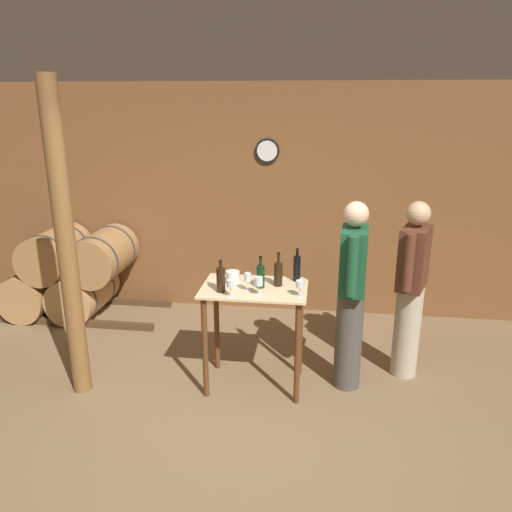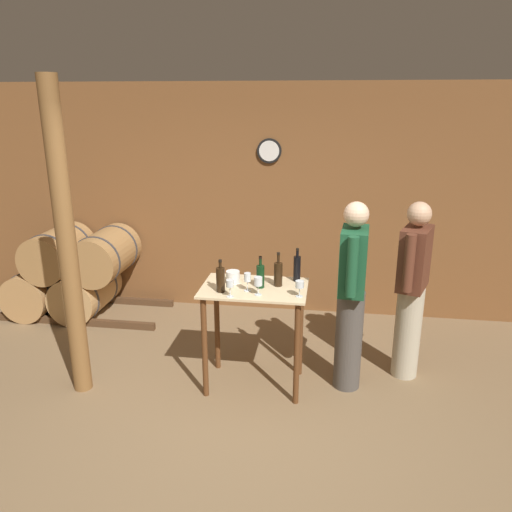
{
  "view_description": "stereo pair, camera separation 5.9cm",
  "coord_description": "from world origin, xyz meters",
  "px_view_note": "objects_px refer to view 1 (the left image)",
  "views": [
    {
      "loc": [
        0.54,
        -3.17,
        2.51
      ],
      "look_at": [
        -0.01,
        0.92,
        1.21
      ],
      "focal_mm": 35.0,
      "sensor_mm": 36.0,
      "label": 1
    },
    {
      "loc": [
        0.59,
        -3.16,
        2.51
      ],
      "look_at": [
        -0.01,
        0.92,
        1.21
      ],
      "focal_mm": 35.0,
      "sensor_mm": 36.0,
      "label": 2
    }
  ],
  "objects_px": {
    "wine_glass_near_left": "(230,284)",
    "wine_glass_near_right": "(259,282)",
    "wine_bottle_left": "(261,276)",
    "ice_bucket": "(233,277)",
    "person_visitor_with_scarf": "(351,293)",
    "wooden_post": "(66,246)",
    "wine_bottle_far_left": "(221,279)",
    "wine_glass_far_side": "(300,285)",
    "wine_glass_near_center": "(248,278)",
    "wine_bottle_right": "(297,268)",
    "person_host": "(411,287)",
    "wine_bottle_center": "(278,273)"
  },
  "relations": [
    {
      "from": "wine_bottle_left",
      "to": "ice_bucket",
      "type": "bearing_deg",
      "value": 163.27
    },
    {
      "from": "wine_bottle_right",
      "to": "person_visitor_with_scarf",
      "type": "bearing_deg",
      "value": -12.34
    },
    {
      "from": "wine_bottle_center",
      "to": "wine_glass_near_center",
      "type": "height_order",
      "value": "wine_bottle_center"
    },
    {
      "from": "wooden_post",
      "to": "wine_bottle_right",
      "type": "distance_m",
      "value": 1.97
    },
    {
      "from": "wooden_post",
      "to": "wine_glass_near_left",
      "type": "xyz_separation_m",
      "value": [
        1.37,
        0.04,
        -0.28
      ]
    },
    {
      "from": "wine_bottle_left",
      "to": "wine_bottle_right",
      "type": "bearing_deg",
      "value": 34.43
    },
    {
      "from": "wine_glass_near_right",
      "to": "person_visitor_with_scarf",
      "type": "bearing_deg",
      "value": 19.44
    },
    {
      "from": "wine_glass_near_right",
      "to": "wine_bottle_left",
      "type": "bearing_deg",
      "value": 91.76
    },
    {
      "from": "wine_bottle_left",
      "to": "wine_glass_near_right",
      "type": "distance_m",
      "value": 0.17
    },
    {
      "from": "wine_glass_near_right",
      "to": "ice_bucket",
      "type": "relative_size",
      "value": 1.3
    },
    {
      "from": "wine_bottle_far_left",
      "to": "wine_bottle_right",
      "type": "distance_m",
      "value": 0.71
    },
    {
      "from": "wine_bottle_left",
      "to": "ice_bucket",
      "type": "distance_m",
      "value": 0.27
    },
    {
      "from": "wooden_post",
      "to": "ice_bucket",
      "type": "distance_m",
      "value": 1.42
    },
    {
      "from": "ice_bucket",
      "to": "wine_bottle_far_left",
      "type": "bearing_deg",
      "value": -105.06
    },
    {
      "from": "wine_bottle_far_left",
      "to": "wine_bottle_left",
      "type": "distance_m",
      "value": 0.35
    },
    {
      "from": "wine_bottle_far_left",
      "to": "wine_glass_far_side",
      "type": "height_order",
      "value": "wine_bottle_far_left"
    },
    {
      "from": "ice_bucket",
      "to": "person_visitor_with_scarf",
      "type": "bearing_deg",
      "value": 1.26
    },
    {
      "from": "wine_bottle_center",
      "to": "wine_glass_far_side",
      "type": "bearing_deg",
      "value": -48.1
    },
    {
      "from": "person_visitor_with_scarf",
      "to": "ice_bucket",
      "type": "bearing_deg",
      "value": -178.74
    },
    {
      "from": "wine_bottle_left",
      "to": "person_host",
      "type": "xyz_separation_m",
      "value": [
        1.33,
        0.38,
        -0.18
      ]
    },
    {
      "from": "wine_bottle_left",
      "to": "person_host",
      "type": "distance_m",
      "value": 1.39
    },
    {
      "from": "wine_bottle_far_left",
      "to": "wine_glass_far_side",
      "type": "xyz_separation_m",
      "value": [
        0.66,
        -0.01,
        -0.01
      ]
    },
    {
      "from": "wine_glass_near_left",
      "to": "wine_glass_far_side",
      "type": "xyz_separation_m",
      "value": [
        0.56,
        0.09,
        -0.01
      ]
    },
    {
      "from": "wine_bottle_far_left",
      "to": "wine_glass_far_side",
      "type": "bearing_deg",
      "value": -1.19
    },
    {
      "from": "person_host",
      "to": "wine_glass_near_left",
      "type": "bearing_deg",
      "value": -157.84
    },
    {
      "from": "wine_glass_near_left",
      "to": "person_visitor_with_scarf",
      "type": "height_order",
      "value": "person_visitor_with_scarf"
    },
    {
      "from": "wine_bottle_center",
      "to": "wine_glass_far_side",
      "type": "distance_m",
      "value": 0.3
    },
    {
      "from": "person_visitor_with_scarf",
      "to": "wine_glass_near_left",
      "type": "bearing_deg",
      "value": -160.73
    },
    {
      "from": "wine_bottle_center",
      "to": "wine_glass_near_right",
      "type": "relative_size",
      "value": 1.93
    },
    {
      "from": "wine_bottle_right",
      "to": "person_visitor_with_scarf",
      "type": "distance_m",
      "value": 0.52
    },
    {
      "from": "ice_bucket",
      "to": "wooden_post",
      "type": "bearing_deg",
      "value": -164.55
    },
    {
      "from": "wine_bottle_left",
      "to": "ice_bucket",
      "type": "xyz_separation_m",
      "value": [
        -0.26,
        0.08,
        -0.05
      ]
    },
    {
      "from": "person_host",
      "to": "wine_glass_near_center",
      "type": "bearing_deg",
      "value": -161.52
    },
    {
      "from": "wine_bottle_center",
      "to": "wine_glass_far_side",
      "type": "relative_size",
      "value": 2.21
    },
    {
      "from": "wine_bottle_far_left",
      "to": "wine_bottle_left",
      "type": "xyz_separation_m",
      "value": [
        0.32,
        0.15,
        -0.0
      ]
    },
    {
      "from": "wine_bottle_right",
      "to": "wine_glass_near_right",
      "type": "distance_m",
      "value": 0.48
    },
    {
      "from": "wine_bottle_right",
      "to": "person_visitor_with_scarf",
      "type": "height_order",
      "value": "person_visitor_with_scarf"
    },
    {
      "from": "wine_glass_far_side",
      "to": "wine_bottle_far_left",
      "type": "bearing_deg",
      "value": 178.81
    },
    {
      "from": "wine_glass_far_side",
      "to": "wine_bottle_left",
      "type": "bearing_deg",
      "value": 155.17
    },
    {
      "from": "wooden_post",
      "to": "ice_bucket",
      "type": "relative_size",
      "value": 22.29
    },
    {
      "from": "person_visitor_with_scarf",
      "to": "wine_bottle_right",
      "type": "bearing_deg",
      "value": 167.66
    },
    {
      "from": "wooden_post",
      "to": "wine_bottle_center",
      "type": "relative_size",
      "value": 8.89
    },
    {
      "from": "wine_glass_near_left",
      "to": "wine_glass_near_right",
      "type": "height_order",
      "value": "wine_glass_near_right"
    },
    {
      "from": "wine_bottle_center",
      "to": "wine_glass_near_right",
      "type": "xyz_separation_m",
      "value": [
        -0.14,
        -0.24,
        0.0
      ]
    },
    {
      "from": "wooden_post",
      "to": "wine_glass_near_right",
      "type": "xyz_separation_m",
      "value": [
        1.59,
        0.12,
        -0.28
      ]
    },
    {
      "from": "wooden_post",
      "to": "wine_bottle_far_left",
      "type": "distance_m",
      "value": 1.31
    },
    {
      "from": "wine_glass_near_left",
      "to": "wine_glass_near_center",
      "type": "relative_size",
      "value": 0.92
    },
    {
      "from": "wine_glass_near_right",
      "to": "wine_glass_near_center",
      "type": "bearing_deg",
      "value": 142.71
    },
    {
      "from": "wine_bottle_far_left",
      "to": "wine_glass_near_center",
      "type": "bearing_deg",
      "value": 12.97
    },
    {
      "from": "wine_glass_near_right",
      "to": "wine_bottle_far_left",
      "type": "bearing_deg",
      "value": 175.17
    }
  ]
}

